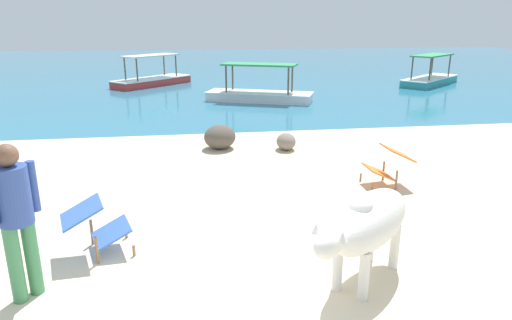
{
  "coord_description": "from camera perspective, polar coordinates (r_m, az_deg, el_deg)",
  "views": [
    {
      "loc": [
        -0.7,
        -4.09,
        2.76
      ],
      "look_at": [
        0.34,
        3.0,
        0.55
      ],
      "focal_mm": 32.1,
      "sensor_mm": 36.0,
      "label": 1
    }
  ],
  "objects": [
    {
      "name": "water_surface",
      "position": [
        26.24,
        -6.91,
        10.99
      ],
      "size": [
        60.0,
        36.0,
        0.03
      ],
      "primitive_type": "cube",
      "color": "teal",
      "rests_on": "ground"
    },
    {
      "name": "deck_chair_near",
      "position": [
        8.05,
        16.12,
        -0.41
      ],
      "size": [
        0.77,
        0.56,
        0.68
      ],
      "rotation": [
        0.0,
        0.0,
        3.14
      ],
      "color": "olive",
      "rests_on": "sand_beach"
    },
    {
      "name": "shore_rock_medium",
      "position": [
        10.03,
        -4.53,
        2.89
      ],
      "size": [
        0.95,
        0.98,
        0.52
      ],
      "primitive_type": "ellipsoid",
      "rotation": [
        0.0,
        0.0,
        1.08
      ],
      "color": "brown",
      "rests_on": "sand_beach"
    },
    {
      "name": "boat_teal",
      "position": [
        21.62,
        20.86,
        9.49
      ],
      "size": [
        3.56,
        3.24,
        1.29
      ],
      "rotation": [
        0.0,
        0.0,
        3.84
      ],
      "color": "teal",
      "rests_on": "water_surface"
    },
    {
      "name": "shore_rock_large",
      "position": [
        9.95,
        3.77,
        2.31
      ],
      "size": [
        0.49,
        0.61,
        0.36
      ],
      "primitive_type": "ellipsoid",
      "rotation": [
        0.0,
        0.0,
        1.43
      ],
      "color": "gray",
      "rests_on": "sand_beach"
    },
    {
      "name": "sand_beach",
      "position": [
        4.97,
        1.2,
        -16.32
      ],
      "size": [
        18.0,
        14.0,
        0.04
      ],
      "primitive_type": "cube",
      "color": "beige",
      "rests_on": "ground"
    },
    {
      "name": "boat_red",
      "position": [
        20.54,
        -12.84,
        9.83
      ],
      "size": [
        3.42,
        3.41,
        1.29
      ],
      "rotation": [
        0.0,
        0.0,
        0.78
      ],
      "color": "#C63833",
      "rests_on": "water_surface"
    },
    {
      "name": "deck_chair_far",
      "position": [
        5.83,
        -19.21,
        -7.5
      ],
      "size": [
        0.89,
        0.73,
        0.68
      ],
      "rotation": [
        0.0,
        0.0,
        0.29
      ],
      "color": "olive",
      "rests_on": "sand_beach"
    },
    {
      "name": "cow",
      "position": [
        4.97,
        13.78,
        -7.62
      ],
      "size": [
        1.57,
        1.53,
        1.03
      ],
      "rotation": [
        0.0,
        0.0,
        3.9
      ],
      "color": "silver",
      "rests_on": "sand_beach"
    },
    {
      "name": "person_standing",
      "position": [
        5.01,
        -27.77,
        -5.66
      ],
      "size": [
        0.37,
        0.4,
        1.62
      ],
      "rotation": [
        0.0,
        0.0,
        5.56
      ],
      "color": "#428956",
      "rests_on": "sand_beach"
    },
    {
      "name": "boat_white",
      "position": [
        16.08,
        0.42,
        8.31
      ],
      "size": [
        3.84,
        2.46,
        1.29
      ],
      "rotation": [
        0.0,
        0.0,
        5.9
      ],
      "color": "white",
      "rests_on": "water_surface"
    }
  ]
}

